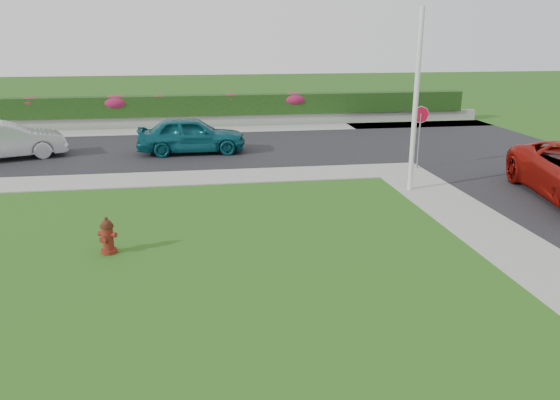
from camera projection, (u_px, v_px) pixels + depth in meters
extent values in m
plane|color=black|center=(226.00, 288.00, 11.09)|extent=(120.00, 120.00, 0.00)
cube|color=black|center=(92.00, 153.00, 23.59)|extent=(26.00, 8.00, 0.04)
cube|color=gray|center=(36.00, 184.00, 18.72)|extent=(24.00, 2.00, 0.04)
cube|color=gray|center=(398.00, 170.00, 20.61)|extent=(2.00, 2.00, 0.04)
cube|color=gray|center=(186.00, 131.00, 28.89)|extent=(34.00, 2.00, 0.04)
cube|color=gray|center=(186.00, 121.00, 30.23)|extent=(34.00, 0.40, 0.60)
cube|color=black|center=(186.00, 105.00, 30.07)|extent=(32.00, 0.90, 1.10)
cylinder|color=#50190C|center=(109.00, 251.00, 12.88)|extent=(0.38, 0.38, 0.09)
cylinder|color=#50190C|center=(108.00, 238.00, 12.78)|extent=(0.26, 0.26, 0.58)
cylinder|color=black|center=(107.00, 226.00, 12.70)|extent=(0.31, 0.31, 0.06)
sphere|color=black|center=(107.00, 225.00, 12.69)|extent=(0.26, 0.26, 0.26)
cylinder|color=black|center=(106.00, 219.00, 12.65)|extent=(0.08, 0.08, 0.08)
cylinder|color=#50190C|center=(101.00, 234.00, 12.80)|extent=(0.15, 0.16, 0.12)
cylinder|color=#50190C|center=(114.00, 235.00, 12.72)|extent=(0.15, 0.16, 0.12)
cylinder|color=#50190C|center=(104.00, 239.00, 12.62)|extent=(0.21, 0.19, 0.17)
imported|color=#0B4F5B|center=(191.00, 135.00, 23.27)|extent=(4.57, 1.88, 1.55)
imported|color=#AFB1B7|center=(5.00, 140.00, 22.12)|extent=(4.89, 3.05, 1.52)
cylinder|color=silver|center=(416.00, 103.00, 17.15)|extent=(0.16, 0.16, 5.75)
cylinder|color=slate|center=(419.00, 142.00, 20.53)|extent=(0.06, 0.06, 2.12)
cylinder|color=#B40C29|center=(421.00, 115.00, 20.23)|extent=(0.62, 0.05, 0.62)
cylinder|color=white|center=(421.00, 115.00, 20.23)|extent=(0.65, 0.03, 0.65)
ellipsoid|color=#A21B45|center=(30.00, 102.00, 28.71)|extent=(1.14, 0.73, 0.57)
ellipsoid|color=#A21B45|center=(116.00, 102.00, 29.37)|extent=(1.55, 1.00, 0.77)
ellipsoid|color=#A21B45|center=(160.00, 100.00, 29.68)|extent=(1.03, 0.66, 0.51)
ellipsoid|color=#A21B45|center=(231.00, 99.00, 30.24)|extent=(1.11, 0.71, 0.55)
ellipsoid|color=#A21B45|center=(294.00, 99.00, 30.79)|extent=(1.53, 0.98, 0.76)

